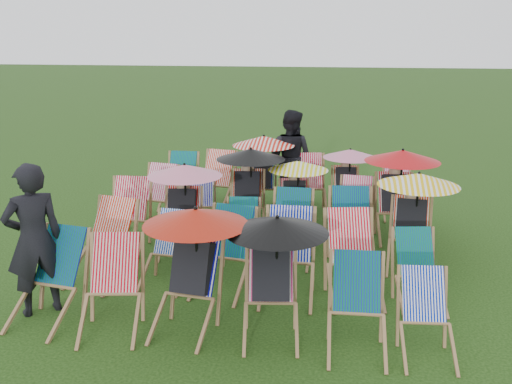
# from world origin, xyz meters

# --- Properties ---
(ground) EXTENTS (100.00, 100.00, 0.00)m
(ground) POSITION_xyz_m (0.00, 0.00, 0.00)
(ground) COLOR black
(ground) RESTS_ON ground
(deckchair_0) EXTENTS (0.79, 1.00, 0.99)m
(deckchair_0) POSITION_xyz_m (-2.10, -2.22, 0.50)
(deckchair_0) COLOR olive
(deckchair_0) RESTS_ON ground
(deckchair_1) EXTENTS (0.79, 0.99, 0.98)m
(deckchair_1) POSITION_xyz_m (-1.31, -2.30, 0.49)
(deckchair_1) COLOR olive
(deckchair_1) RESTS_ON ground
(deckchair_2) EXTENTS (1.13, 1.20, 1.35)m
(deckchair_2) POSITION_xyz_m (-0.48, -2.13, 0.71)
(deckchair_2) COLOR olive
(deckchair_2) RESTS_ON ground
(deckchair_3) EXTENTS (1.09, 1.17, 1.29)m
(deckchair_3) POSITION_xyz_m (0.41, -2.12, 0.68)
(deckchair_3) COLOR olive
(deckchair_3) RESTS_ON ground
(deckchair_4) EXTENTS (0.65, 0.88, 0.93)m
(deckchair_4) POSITION_xyz_m (1.30, -2.30, 0.47)
(deckchair_4) COLOR olive
(deckchair_4) RESTS_ON ground
(deckchair_5) EXTENTS (0.61, 0.80, 0.82)m
(deckchair_5) POSITION_xyz_m (1.99, -2.30, 0.41)
(deckchair_5) COLOR olive
(deckchair_5) RESTS_ON ground
(deckchair_6) EXTENTS (0.84, 1.05, 1.02)m
(deckchair_6) POSITION_xyz_m (-1.97, -1.08, 0.51)
(deckchair_6) COLOR olive
(deckchair_6) RESTS_ON ground
(deckchair_7) EXTENTS (0.66, 0.87, 0.89)m
(deckchair_7) POSITION_xyz_m (-1.09, -1.03, 0.44)
(deckchair_7) COLOR olive
(deckchair_7) RESTS_ON ground
(deckchair_8) EXTENTS (0.79, 1.00, 1.00)m
(deckchair_8) POSITION_xyz_m (-0.33, -1.11, 0.50)
(deckchair_8) COLOR olive
(deckchair_8) RESTS_ON ground
(deckchair_9) EXTENTS (0.71, 0.97, 1.03)m
(deckchair_9) POSITION_xyz_m (0.48, -1.17, 0.52)
(deckchair_9) COLOR olive
(deckchair_9) RESTS_ON ground
(deckchair_10) EXTENTS (0.84, 1.04, 1.02)m
(deckchair_10) POSITION_xyz_m (1.26, -1.07, 0.51)
(deckchair_10) COLOR olive
(deckchair_10) RESTS_ON ground
(deckchair_11) EXTENTS (0.69, 0.87, 0.85)m
(deckchair_11) POSITION_xyz_m (2.04, -1.14, 0.43)
(deckchair_11) COLOR olive
(deckchair_11) RESTS_ON ground
(deckchair_12) EXTENTS (0.72, 0.96, 1.00)m
(deckchair_12) POSITION_xyz_m (-2.12, 0.13, 0.50)
(deckchair_12) COLOR olive
(deckchair_12) RESTS_ON ground
(deckchair_13) EXTENTS (1.10, 1.17, 1.30)m
(deckchair_13) POSITION_xyz_m (-1.22, 0.10, 0.69)
(deckchair_13) COLOR olive
(deckchair_13) RESTS_ON ground
(deckchair_14) EXTENTS (0.62, 0.80, 0.81)m
(deckchair_14) POSITION_xyz_m (-0.31, -0.02, 0.41)
(deckchair_14) COLOR olive
(deckchair_14) RESTS_ON ground
(deckchair_15) EXTENTS (0.65, 0.90, 0.96)m
(deckchair_15) POSITION_xyz_m (0.39, 0.00, 0.48)
(deckchair_15) COLOR olive
(deckchair_15) RESTS_ON ground
(deckchair_16) EXTENTS (0.75, 0.99, 1.01)m
(deckchair_16) POSITION_xyz_m (1.24, 0.01, 0.51)
(deckchair_16) COLOR olive
(deckchair_16) RESTS_ON ground
(deckchair_17) EXTENTS (1.11, 1.17, 1.31)m
(deckchair_17) POSITION_xyz_m (2.06, 0.04, 0.69)
(deckchair_17) COLOR olive
(deckchair_17) RESTS_ON ground
(deckchair_18) EXTENTS (0.77, 0.97, 0.97)m
(deckchair_18) POSITION_xyz_m (-2.06, 1.25, 0.48)
(deckchair_18) COLOR olive
(deckchair_18) RESTS_ON ground
(deckchair_19) EXTENTS (0.67, 0.85, 0.83)m
(deckchair_19) POSITION_xyz_m (-1.26, 1.21, 0.42)
(deckchair_19) COLOR olive
(deckchair_19) RESTS_ON ground
(deckchair_20) EXTENTS (1.13, 1.21, 1.34)m
(deckchair_20) POSITION_xyz_m (-0.44, 1.24, 0.70)
(deckchair_20) COLOR olive
(deckchair_20) RESTS_ON ground
(deckchair_21) EXTENTS (0.98, 1.06, 1.16)m
(deckchair_21) POSITION_xyz_m (0.34, 1.26, 0.61)
(deckchair_21) COLOR olive
(deckchair_21) RESTS_ON ground
(deckchair_22) EXTENTS (0.67, 0.88, 0.91)m
(deckchair_22) POSITION_xyz_m (1.29, 1.15, 0.45)
(deckchair_22) COLOR olive
(deckchair_22) RESTS_ON ground
(deckchair_23) EXTENTS (1.17, 1.25, 1.39)m
(deckchair_23) POSITION_xyz_m (1.96, 1.23, 0.73)
(deckchair_23) COLOR olive
(deckchair_23) RESTS_ON ground
(deckchair_24) EXTENTS (0.65, 0.91, 0.97)m
(deckchair_24) POSITION_xyz_m (-1.94, 2.31, 0.49)
(deckchair_24) COLOR olive
(deckchair_24) RESTS_ON ground
(deckchair_25) EXTENTS (0.81, 1.03, 1.02)m
(deckchair_25) POSITION_xyz_m (-1.28, 2.33, 0.51)
(deckchair_25) COLOR olive
(deckchair_25) RESTS_ON ground
(deckchair_26) EXTENTS (1.14, 1.20, 1.35)m
(deckchair_26) POSITION_xyz_m (-0.41, 2.39, 0.71)
(deckchair_26) COLOR olive
(deckchair_26) RESTS_ON ground
(deckchair_27) EXTENTS (0.79, 1.00, 1.00)m
(deckchair_27) POSITION_xyz_m (0.48, 2.40, 0.50)
(deckchair_27) COLOR olive
(deckchair_27) RESTS_ON ground
(deckchair_28) EXTENTS (0.97, 1.04, 1.15)m
(deckchair_28) POSITION_xyz_m (1.17, 2.40, 0.61)
(deckchair_28) COLOR olive
(deckchair_28) RESTS_ON ground
(deckchair_29) EXTENTS (0.58, 0.78, 0.81)m
(deckchair_29) POSITION_xyz_m (2.05, 2.29, 0.41)
(deckchair_29) COLOR olive
(deckchair_29) RESTS_ON ground
(person_left) EXTENTS (0.77, 0.75, 1.78)m
(person_left) POSITION_xyz_m (-2.32, -2.04, 0.89)
(person_left) COLOR black
(person_left) RESTS_ON ground
(person_rear) EXTENTS (1.04, 0.92, 1.78)m
(person_rear) POSITION_xyz_m (0.08, 2.88, 0.89)
(person_rear) COLOR black
(person_rear) RESTS_ON ground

